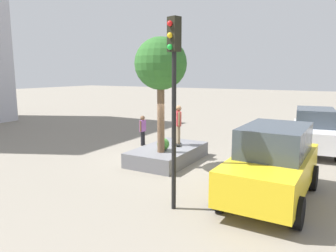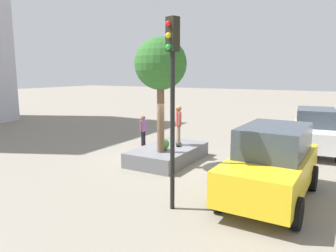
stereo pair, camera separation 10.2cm
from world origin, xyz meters
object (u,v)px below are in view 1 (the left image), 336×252
skateboarder (178,122)px  police_car (314,130)px  plaza_tree (161,65)px  skateboard (178,144)px  planter_ledge (168,154)px  traffic_light_corner (174,83)px  passerby_with_bag (143,128)px  taxi_cab (273,163)px

skateboarder → police_car: size_ratio=0.36×
plaza_tree → skateboard: size_ratio=5.49×
skateboarder → police_car: 6.49m
planter_ledge → traffic_light_corner: 5.67m
passerby_with_bag → traffic_light_corner: bearing=39.9°
planter_ledge → skateboard: skateboard is taller
skateboarder → taxi_cab: size_ratio=0.35×
police_car → planter_ledge: bearing=-47.5°
planter_ledge → plaza_tree: plaza_tree is taller
planter_ledge → plaza_tree: size_ratio=0.82×
planter_ledge → police_car: bearing=132.5°
skateboard → skateboarder: skateboarder is taller
traffic_light_corner → passerby_with_bag: bearing=-140.1°
plaza_tree → traffic_light_corner: bearing=35.5°
police_car → taxi_cab: 6.78m
skateboard → skateboarder: size_ratio=0.49×
passerby_with_bag → police_car: bearing=109.8°
taxi_cab → passerby_with_bag: taxi_cab is taller
passerby_with_bag → skateboarder: bearing=63.6°
skateboard → police_car: police_car is taller
planter_ledge → plaza_tree: 3.75m
plaza_tree → skateboard: 3.59m
police_car → passerby_with_bag: (2.77, -7.71, -0.15)m
skateboarder → police_car: bearing=129.8°
taxi_cab → traffic_light_corner: bearing=-46.9°
plaza_tree → skateboarder: size_ratio=2.68×
police_car → skateboard: bearing=-50.2°
traffic_light_corner → plaza_tree: bearing=-144.5°
skateboarder → taxi_cab: 5.19m
planter_ledge → taxi_cab: size_ratio=0.78×
plaza_tree → taxi_cab: 5.44m
skateboarder → traffic_light_corner: bearing=26.1°
plaza_tree → passerby_with_bag: (-2.78, -2.72, -3.06)m
taxi_cab → police_car: bearing=175.6°
plaza_tree → skateboard: bearing=179.1°
taxi_cab → traffic_light_corner: size_ratio=0.93×
planter_ledge → police_car: police_car is taller
plaza_tree → taxi_cab: size_ratio=0.94×
plaza_tree → passerby_with_bag: 4.95m
plaza_tree → taxi_cab: bearing=74.9°
skateboarder → passerby_with_bag: (-1.36, -2.75, -0.73)m
planter_ledge → taxi_cab: (2.04, 4.62, 0.80)m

